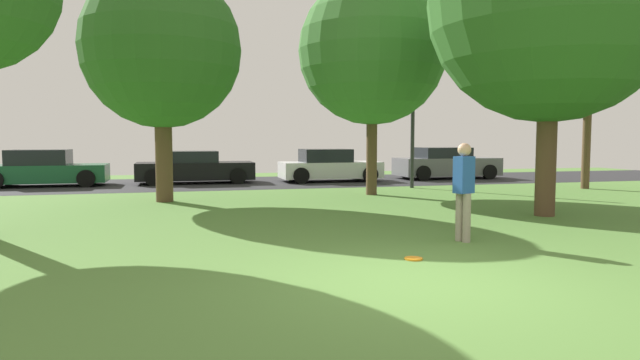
% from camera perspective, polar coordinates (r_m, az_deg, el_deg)
% --- Properties ---
extents(ground_plane, '(44.00, 44.00, 0.00)m').
position_cam_1_polar(ground_plane, '(7.10, 10.39, -10.39)').
color(ground_plane, '#547F38').
extents(road_strip, '(44.00, 6.40, 0.01)m').
position_cam_1_polar(road_strip, '(22.48, -7.12, -0.26)').
color(road_strip, '#28282B').
rests_on(road_strip, ground_plane).
extents(maple_tree_far, '(4.63, 4.63, 6.83)m').
position_cam_1_polar(maple_tree_far, '(17.77, 5.42, 13.11)').
color(maple_tree_far, brown).
rests_on(maple_tree_far, ground_plane).
extents(birch_tree_lone, '(4.42, 4.42, 6.48)m').
position_cam_1_polar(birch_tree_lone, '(16.36, -16.02, 12.83)').
color(birch_tree_lone, brown).
rests_on(birch_tree_lone, ground_plane).
extents(oak_tree_right, '(5.52, 5.52, 7.67)m').
position_cam_1_polar(oak_tree_right, '(14.08, 22.72, 16.72)').
color(oak_tree_right, brown).
rests_on(oak_tree_right, ground_plane).
extents(oak_tree_left, '(4.19, 4.19, 6.96)m').
position_cam_1_polar(oak_tree_left, '(21.96, 26.07, 11.90)').
color(oak_tree_left, brown).
rests_on(oak_tree_left, ground_plane).
extents(person_catcher, '(0.38, 0.32, 1.71)m').
position_cam_1_polar(person_catcher, '(9.86, 14.60, -0.72)').
color(person_catcher, gray).
rests_on(person_catcher, ground_plane).
extents(frisbee_disc, '(0.27, 0.27, 0.03)m').
position_cam_1_polar(frisbee_disc, '(8.39, 9.61, -8.00)').
color(frisbee_disc, orange).
rests_on(frisbee_disc, ground_plane).
extents(parked_car_green, '(4.31, 1.99, 1.37)m').
position_cam_1_polar(parked_car_green, '(23.02, -26.54, 0.97)').
color(parked_car_green, '#195633').
rests_on(parked_car_green, ground_plane).
extents(parked_car_black, '(4.55, 2.05, 1.28)m').
position_cam_1_polar(parked_car_black, '(22.59, -12.84, 1.21)').
color(parked_car_black, black).
rests_on(parked_car_black, ground_plane).
extents(parked_car_white, '(4.11, 2.01, 1.34)m').
position_cam_1_polar(parked_car_white, '(22.92, 0.94, 1.40)').
color(parked_car_white, white).
rests_on(parked_car_white, ground_plane).
extents(parked_car_grey, '(4.48, 2.10, 1.38)m').
position_cam_1_polar(parked_car_grey, '(25.16, 12.84, 1.62)').
color(parked_car_grey, slate).
rests_on(parked_car_grey, ground_plane).
extents(street_lamp_post, '(0.14, 0.14, 4.50)m').
position_cam_1_polar(street_lamp_post, '(20.19, 9.53, 5.58)').
color(street_lamp_post, '#2D2D33').
rests_on(street_lamp_post, ground_plane).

